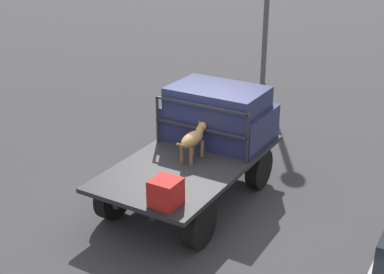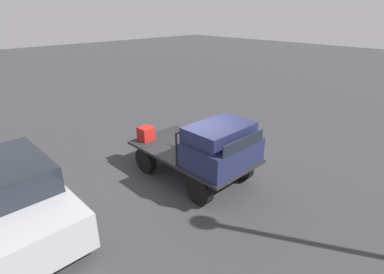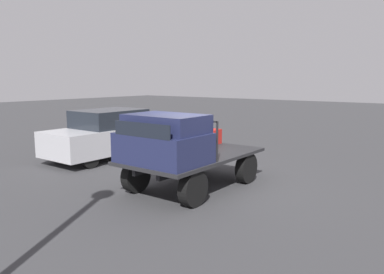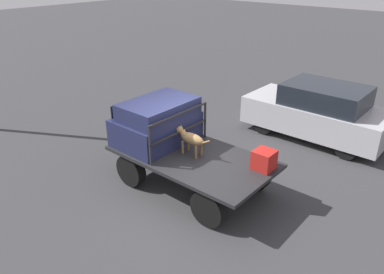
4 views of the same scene
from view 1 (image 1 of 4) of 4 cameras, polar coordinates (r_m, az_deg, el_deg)
name	(u,v)px [view 1 (image 1 of 4)]	position (r m, az deg, el deg)	size (l,w,h in m)	color
ground_plane	(190,201)	(10.13, -0.22, -6.80)	(80.00, 80.00, 0.00)	#38383A
flatbed_truck	(190,171)	(9.84, -0.23, -3.67)	(3.80, 2.06, 0.86)	black
truck_cab	(219,114)	(10.43, 2.92, 2.42)	(1.40, 1.94, 1.09)	#1E2347
truck_headboard	(200,121)	(9.79, 0.90, 1.70)	(0.04, 1.94, 0.94)	#232326
dog	(194,138)	(9.62, 0.16, -0.16)	(1.00, 0.26, 0.64)	brown
cargo_crate	(166,192)	(8.19, -2.82, -5.92)	(0.43, 0.43, 0.43)	#AD1E19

